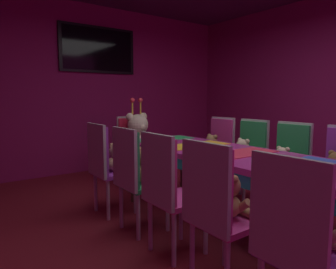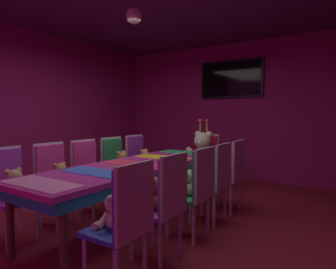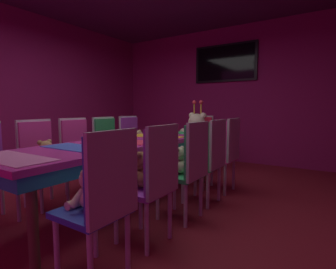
{
  "view_description": "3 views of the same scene",
  "coord_description": "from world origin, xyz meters",
  "px_view_note": "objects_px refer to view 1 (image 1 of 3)",
  "views": [
    {
      "loc": [
        -2.18,
        -1.87,
        1.25
      ],
      "look_at": [
        0.02,
        1.15,
        0.8
      ],
      "focal_mm": 33.02,
      "sensor_mm": 36.0,
      "label": 1
    },
    {
      "loc": [
        2.26,
        -2.7,
        1.33
      ],
      "look_at": [
        -0.23,
        1.1,
        1.02
      ],
      "focal_mm": 31.51,
      "sensor_mm": 36.0,
      "label": 2
    },
    {
      "loc": [
        2.04,
        -2.21,
        1.11
      ],
      "look_at": [
        0.1,
        0.78,
        0.76
      ],
      "focal_mm": 28.06,
      "sensor_mm": 36.0,
      "label": 3
    }
  ],
  "objects_px": {
    "king_teddy_bear": "(138,137)",
    "chair_left_2": "(165,183)",
    "teddy_left_1": "(229,199)",
    "chair_left_0": "(295,233)",
    "teddy_left_3": "(146,167)",
    "teddy_left_4": "(116,159)",
    "chair_left_3": "(132,170)",
    "chair_left_4": "(104,160)",
    "chair_right_2": "(289,158)",
    "teddy_right_4": "(211,147)",
    "chair_right_4": "(219,146)",
    "banquet_table": "(239,162)",
    "chair_right_3": "(250,151)",
    "teddy_right_2": "(282,161)",
    "chair_left_1": "(214,202)",
    "teddy_left_0": "(311,226)",
    "teddy_right_1": "(336,170)",
    "throne_chair": "(133,143)",
    "wall_tv": "(98,50)",
    "teddy_right_3": "(242,153)"
  },
  "relations": [
    {
      "from": "banquet_table",
      "to": "chair_left_2",
      "type": "bearing_deg",
      "value": 179.12
    },
    {
      "from": "teddy_left_0",
      "to": "chair_right_2",
      "type": "xyz_separation_m",
      "value": [
        1.54,
        1.11,
        0.0
      ]
    },
    {
      "from": "teddy_left_1",
      "to": "chair_left_2",
      "type": "xyz_separation_m",
      "value": [
        -0.14,
        0.53,
        0.01
      ]
    },
    {
      "from": "chair_right_2",
      "to": "chair_right_3",
      "type": "height_order",
      "value": "same"
    },
    {
      "from": "chair_left_4",
      "to": "chair_right_4",
      "type": "relative_size",
      "value": 1.0
    },
    {
      "from": "teddy_left_0",
      "to": "teddy_right_4",
      "type": "bearing_deg",
      "value": 57.56
    },
    {
      "from": "chair_left_1",
      "to": "chair_left_2",
      "type": "bearing_deg",
      "value": 89.67
    },
    {
      "from": "teddy_left_1",
      "to": "chair_left_1",
      "type": "bearing_deg",
      "value": 180.0
    },
    {
      "from": "chair_left_3",
      "to": "teddy_left_3",
      "type": "bearing_deg",
      "value": 0.0
    },
    {
      "from": "chair_right_4",
      "to": "chair_left_1",
      "type": "bearing_deg",
      "value": 43.84
    },
    {
      "from": "teddy_right_1",
      "to": "teddy_right_2",
      "type": "distance_m",
      "value": 0.57
    },
    {
      "from": "teddy_right_1",
      "to": "throne_chair",
      "type": "distance_m",
      "value": 2.62
    },
    {
      "from": "teddy_left_1",
      "to": "chair_left_0",
      "type": "bearing_deg",
      "value": -104.3
    },
    {
      "from": "banquet_table",
      "to": "teddy_left_1",
      "type": "relative_size",
      "value": 8.97
    },
    {
      "from": "king_teddy_bear",
      "to": "chair_left_2",
      "type": "bearing_deg",
      "value": -24.69
    },
    {
      "from": "teddy_left_0",
      "to": "teddy_right_3",
      "type": "xyz_separation_m",
      "value": [
        1.38,
        1.63,
        -0.01
      ]
    },
    {
      "from": "chair_left_1",
      "to": "chair_right_3",
      "type": "distance_m",
      "value": 1.99
    },
    {
      "from": "teddy_left_3",
      "to": "teddy_right_1",
      "type": "distance_m",
      "value": 1.75
    },
    {
      "from": "chair_right_2",
      "to": "teddy_right_3",
      "type": "height_order",
      "value": "chair_right_2"
    },
    {
      "from": "chair_left_4",
      "to": "chair_right_4",
      "type": "height_order",
      "value": "same"
    },
    {
      "from": "teddy_right_4",
      "to": "king_teddy_bear",
      "type": "relative_size",
      "value": 0.41
    },
    {
      "from": "teddy_left_3",
      "to": "teddy_left_4",
      "type": "bearing_deg",
      "value": 92.24
    },
    {
      "from": "chair_left_1",
      "to": "teddy_left_1",
      "type": "relative_size",
      "value": 3.07
    },
    {
      "from": "chair_right_2",
      "to": "teddy_right_4",
      "type": "height_order",
      "value": "chair_right_2"
    },
    {
      "from": "teddy_right_2",
      "to": "chair_right_3",
      "type": "xyz_separation_m",
      "value": [
        0.13,
        0.53,
        0.02
      ]
    },
    {
      "from": "chair_left_3",
      "to": "chair_right_3",
      "type": "distance_m",
      "value": 1.66
    },
    {
      "from": "teddy_left_3",
      "to": "chair_right_2",
      "type": "distance_m",
      "value": 1.61
    },
    {
      "from": "chair_left_4",
      "to": "teddy_left_4",
      "type": "relative_size",
      "value": 3.09
    },
    {
      "from": "teddy_left_3",
      "to": "chair_left_4",
      "type": "height_order",
      "value": "chair_left_4"
    },
    {
      "from": "teddy_left_3",
      "to": "chair_right_3",
      "type": "bearing_deg",
      "value": 0.4
    },
    {
      "from": "teddy_left_1",
      "to": "chair_right_3",
      "type": "height_order",
      "value": "chair_right_3"
    },
    {
      "from": "chair_left_4",
      "to": "teddy_right_2",
      "type": "relative_size",
      "value": 3.39
    },
    {
      "from": "teddy_right_4",
      "to": "teddy_right_1",
      "type": "bearing_deg",
      "value": 90.13
    },
    {
      "from": "king_teddy_bear",
      "to": "teddy_right_2",
      "type": "bearing_deg",
      "value": 21.55
    },
    {
      "from": "banquet_table",
      "to": "chair_right_3",
      "type": "relative_size",
      "value": 2.93
    },
    {
      "from": "banquet_table",
      "to": "teddy_right_2",
      "type": "xyz_separation_m",
      "value": [
        0.71,
        0.03,
        -0.08
      ]
    },
    {
      "from": "chair_left_2",
      "to": "throne_chair",
      "type": "xyz_separation_m",
      "value": [
        0.83,
        1.97,
        0.0
      ]
    },
    {
      "from": "chair_left_4",
      "to": "teddy_left_3",
      "type": "bearing_deg",
      "value": -73.62
    },
    {
      "from": "teddy_left_4",
      "to": "chair_right_4",
      "type": "height_order",
      "value": "chair_right_4"
    },
    {
      "from": "chair_left_0",
      "to": "teddy_left_4",
      "type": "relative_size",
      "value": 3.09
    },
    {
      "from": "chair_left_1",
      "to": "chair_right_4",
      "type": "xyz_separation_m",
      "value": [
        1.67,
        1.6,
        0.0
      ]
    },
    {
      "from": "chair_left_1",
      "to": "chair_right_2",
      "type": "distance_m",
      "value": 1.77
    },
    {
      "from": "chair_right_4",
      "to": "king_teddy_bear",
      "type": "height_order",
      "value": "king_teddy_bear"
    },
    {
      "from": "teddy_left_3",
      "to": "teddy_left_4",
      "type": "relative_size",
      "value": 1.1
    },
    {
      "from": "chair_left_2",
      "to": "chair_left_3",
      "type": "relative_size",
      "value": 1.0
    },
    {
      "from": "chair_right_4",
      "to": "wall_tv",
      "type": "bearing_deg",
      "value": -67.57
    },
    {
      "from": "banquet_table",
      "to": "wall_tv",
      "type": "relative_size",
      "value": 2.18
    },
    {
      "from": "chair_left_4",
      "to": "teddy_right_1",
      "type": "relative_size",
      "value": 3.02
    },
    {
      "from": "teddy_right_2",
      "to": "teddy_right_4",
      "type": "height_order",
      "value": "teddy_right_4"
    },
    {
      "from": "teddy_left_0",
      "to": "chair_left_1",
      "type": "relative_size",
      "value": 0.34
    }
  ]
}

